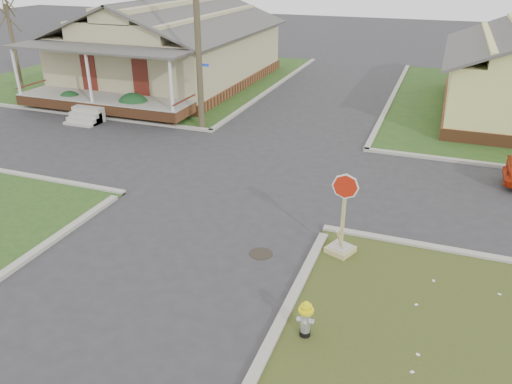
% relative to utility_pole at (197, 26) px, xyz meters
% --- Properties ---
extents(ground, '(120.00, 120.00, 0.00)m').
position_rel_utility_pole_xyz_m(ground, '(4.20, -8.90, -4.66)').
color(ground, '#2C2C2E').
rests_on(ground, ground).
extents(verge_far_left, '(19.00, 19.00, 0.05)m').
position_rel_utility_pole_xyz_m(verge_far_left, '(-8.80, 9.10, -4.64)').
color(verge_far_left, '#234619').
rests_on(verge_far_left, ground).
extents(curbs, '(80.00, 40.00, 0.12)m').
position_rel_utility_pole_xyz_m(curbs, '(4.20, -3.90, -4.66)').
color(curbs, '#9C9A8D').
rests_on(curbs, ground).
extents(manhole, '(0.64, 0.64, 0.01)m').
position_rel_utility_pole_xyz_m(manhole, '(6.40, -9.40, -4.66)').
color(manhole, black).
rests_on(manhole, ground).
extents(corner_house, '(10.10, 15.50, 5.30)m').
position_rel_utility_pole_xyz_m(corner_house, '(-5.80, 7.78, -2.38)').
color(corner_house, brown).
rests_on(corner_house, ground).
extents(utility_pole, '(1.80, 0.28, 9.00)m').
position_rel_utility_pole_xyz_m(utility_pole, '(0.00, 0.00, 0.00)').
color(utility_pole, '#463A28').
rests_on(utility_pole, ground).
extents(tree_far_left, '(0.22, 0.22, 4.90)m').
position_rel_utility_pole_xyz_m(tree_far_left, '(-13.80, 3.10, -2.16)').
color(tree_far_left, '#463A28').
rests_on(tree_far_left, verge_far_left).
extents(fire_hydrant, '(0.33, 0.33, 0.88)m').
position_rel_utility_pole_xyz_m(fire_hydrant, '(8.41, -12.17, -4.13)').
color(fire_hydrant, black).
rests_on(fire_hydrant, ground).
extents(stop_sign, '(0.67, 0.65, 2.35)m').
position_rel_utility_pole_xyz_m(stop_sign, '(8.43, -8.63, -4.10)').
color(stop_sign, '#9E8A55').
rests_on(stop_sign, ground).
extents(hedge_left, '(1.35, 1.11, 1.03)m').
position_rel_utility_pole_xyz_m(hedge_left, '(-7.81, 0.30, -4.10)').
color(hedge_left, '#143717').
rests_on(hedge_left, verge_far_left).
extents(hedge_right, '(1.53, 1.25, 1.17)m').
position_rel_utility_pole_xyz_m(hedge_right, '(-4.00, 0.43, -4.03)').
color(hedge_right, '#143717').
rests_on(hedge_right, verge_far_left).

